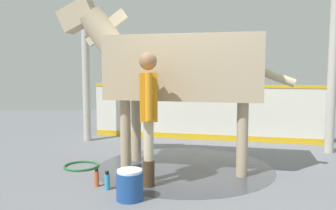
% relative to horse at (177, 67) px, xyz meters
% --- Properties ---
extents(ground_plane, '(16.00, 16.00, 0.02)m').
position_rel_horse_xyz_m(ground_plane, '(-0.42, -0.01, -1.55)').
color(ground_plane, slate).
extents(wet_patch, '(2.73, 2.73, 0.00)m').
position_rel_horse_xyz_m(wet_patch, '(-0.12, 0.04, -1.54)').
color(wet_patch, '#42444C').
rests_on(wet_patch, ground).
extents(barrier_wall, '(4.73, 1.57, 1.20)m').
position_rel_horse_xyz_m(barrier_wall, '(-0.79, -2.10, -0.98)').
color(barrier_wall, silver).
rests_on(barrier_wall, ground).
extents(roof_post_near, '(0.16, 0.16, 3.00)m').
position_rel_horse_xyz_m(roof_post_near, '(1.69, -2.19, -0.04)').
color(roof_post_near, '#B7B2A8').
rests_on(roof_post_near, ground).
extents(roof_post_far, '(0.16, 0.16, 3.00)m').
position_rel_horse_xyz_m(roof_post_far, '(-2.87, -0.74, -0.04)').
color(roof_post_far, '#B7B2A8').
rests_on(roof_post_far, ground).
extents(horse, '(3.53, 1.59, 2.64)m').
position_rel_horse_xyz_m(horse, '(0.00, 0.00, 0.00)').
color(horse, tan).
rests_on(horse, ground).
extents(handler, '(0.23, 0.69, 1.73)m').
position_rel_horse_xyz_m(handler, '(0.46, 0.75, -0.53)').
color(handler, '#47331E').
rests_on(handler, ground).
extents(wash_bucket, '(0.32, 0.32, 0.36)m').
position_rel_horse_xyz_m(wash_bucket, '(0.69, 1.32, -1.37)').
color(wash_bucket, '#1E478C').
rests_on(wash_bucket, ground).
extents(bottle_shampoo, '(0.07, 0.07, 0.24)m').
position_rel_horse_xyz_m(bottle_shampoo, '(0.99, 0.95, -1.43)').
color(bottle_shampoo, '#3399CC').
rests_on(bottle_shampoo, ground).
extents(bottle_spray, '(0.06, 0.06, 0.24)m').
position_rel_horse_xyz_m(bottle_spray, '(1.13, 0.82, -1.43)').
color(bottle_spray, '#CC5933').
rests_on(bottle_spray, ground).
extents(hose_coil, '(0.54, 0.54, 0.03)m').
position_rel_horse_xyz_m(hose_coil, '(1.49, -0.13, -1.52)').
color(hose_coil, '#267233').
rests_on(hose_coil, ground).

